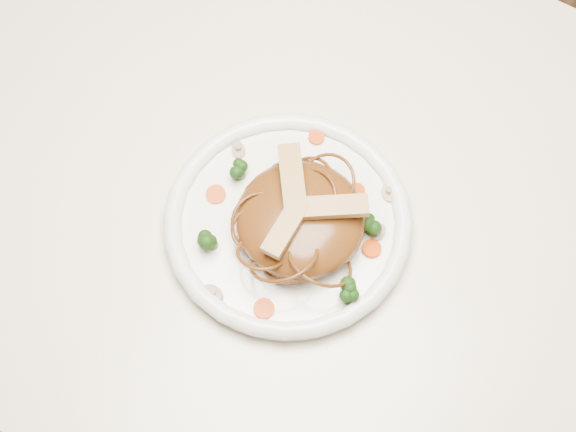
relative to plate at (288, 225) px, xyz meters
The scene contains 20 objects.
ground 0.76m from the plate, 105.12° to the left, with size 4.00×4.00×0.00m, color #4D2F1A.
table 0.12m from the plate, 105.12° to the left, with size 1.20×0.80×0.75m.
plate is the anchor object (origin of this frame).
noodle_mound 0.04m from the plate, ahead, with size 0.14×0.14×0.05m, color #5C3011.
chicken_a 0.08m from the plate, 21.64° to the left, with size 0.07×0.02×0.01m, color tan.
chicken_b 0.07m from the plate, 112.68° to the left, with size 0.08×0.02×0.01m, color tan.
chicken_c 0.07m from the plate, 62.04° to the right, with size 0.07×0.02×0.01m, color tan.
broccoli_0 0.09m from the plate, 24.94° to the left, with size 0.03×0.03×0.03m, color #18420D, non-canonical shape.
broccoli_1 0.08m from the plate, 165.71° to the left, with size 0.02×0.02×0.03m, color #18420D, non-canonical shape.
broccoli_2 0.09m from the plate, 129.29° to the right, with size 0.03×0.03×0.03m, color #18420D, non-canonical shape.
broccoli_3 0.11m from the plate, 22.92° to the right, with size 0.03×0.03×0.03m, color #18420D, non-canonical shape.
carrot_0 0.09m from the plate, 57.59° to the left, with size 0.02×0.02×0.01m, color #EB4308.
carrot_1 0.09m from the plate, 169.91° to the right, with size 0.02×0.02×0.01m, color #EB4308.
carrot_2 0.10m from the plate, 11.42° to the left, with size 0.02×0.02×0.01m, color #EB4308.
carrot_3 0.11m from the plate, 104.76° to the left, with size 0.02×0.02×0.01m, color #EB4308.
carrot_4 0.11m from the plate, 71.96° to the right, with size 0.02×0.02×0.01m, color #EB4308.
mushroom_0 0.12m from the plate, 101.16° to the right, with size 0.03×0.03×0.01m, color tan.
mushroom_1 0.10m from the plate, 23.53° to the left, with size 0.02×0.02×0.01m, color tan.
mushroom_2 0.11m from the plate, 154.31° to the left, with size 0.02×0.02×0.01m, color tan.
mushroom_3 0.12m from the plate, 48.78° to the left, with size 0.02×0.02×0.01m, color tan.
Camera 1 is at (0.23, -0.40, 1.62)m, focal length 53.28 mm.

